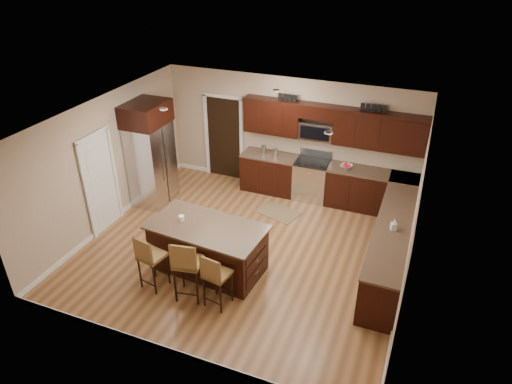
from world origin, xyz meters
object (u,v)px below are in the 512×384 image
at_px(range, 312,179).
at_px(stool_left, 149,257).
at_px(island, 208,249).
at_px(stool_right, 215,275).
at_px(stool_mid, 187,264).
at_px(refrigerator, 151,153).

xyz_separation_m(range, stool_left, (-1.71, -4.05, 0.19)).
height_order(range, island, range).
relative_size(stool_left, stool_right, 1.03).
distance_m(range, stool_left, 4.40).
xyz_separation_m(stool_mid, refrigerator, (-2.31, 2.60, 0.47)).
relative_size(island, refrigerator, 0.92).
relative_size(range, refrigerator, 0.47).
bearing_deg(stool_right, range, 92.31).
bearing_deg(stool_mid, refrigerator, 121.13).
bearing_deg(refrigerator, island, -37.85).
bearing_deg(refrigerator, stool_right, -42.62).
xyz_separation_m(island, refrigerator, (-2.26, 1.75, 0.77)).
distance_m(range, island, 3.37).
bearing_deg(island, range, 76.80).
relative_size(stool_mid, stool_right, 1.13).
height_order(range, stool_left, range).
distance_m(island, stool_mid, 0.90).
height_order(island, stool_left, stool_left).
xyz_separation_m(range, island, (-1.04, -3.20, -0.04)).
bearing_deg(range, stool_left, -112.92).
bearing_deg(refrigerator, stool_mid, -48.35).
distance_m(range, refrigerator, 3.68).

